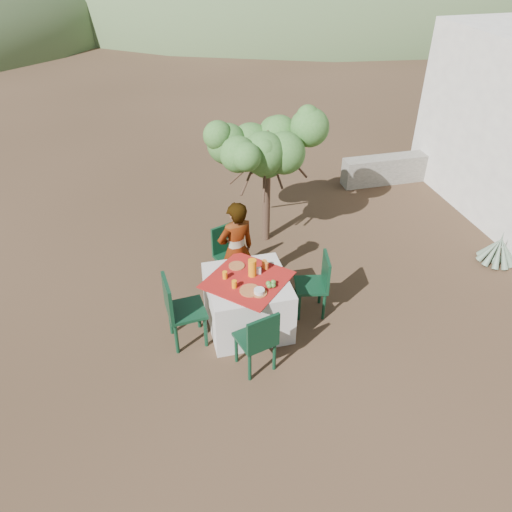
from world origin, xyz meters
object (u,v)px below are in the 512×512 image
at_px(chair_far, 229,252).
at_px(person, 236,251).
at_px(chair_right, 317,282).
at_px(shrub_tree, 270,152).
at_px(table, 248,302).
at_px(chair_near, 258,339).
at_px(chair_left, 179,308).
at_px(agave, 498,250).
at_px(juice_pitcher, 252,268).

relative_size(chair_far, person, 0.61).
height_order(chair_right, shrub_tree, shrub_tree).
relative_size(table, person, 0.87).
xyz_separation_m(chair_near, chair_left, (-0.83, 0.71, 0.05)).
bearing_deg(chair_near, agave, -178.64).
bearing_deg(chair_far, chair_near, -111.39).
distance_m(chair_near, chair_left, 1.09).
relative_size(chair_far, chair_right, 1.00).
bearing_deg(chair_near, chair_right, -155.71).
bearing_deg(juice_pitcher, shrub_tree, 69.13).
bearing_deg(agave, chair_left, -173.43).
height_order(chair_left, agave, chair_left).
bearing_deg(chair_far, person, -103.24).
relative_size(chair_far, shrub_tree, 0.47).
xyz_separation_m(chair_left, chair_right, (1.85, 0.15, -0.05)).
bearing_deg(chair_left, person, -53.67).
bearing_deg(chair_near, juice_pitcher, -114.76).
bearing_deg(agave, chair_near, -162.94).
height_order(chair_far, chair_left, chair_left).
distance_m(shrub_tree, juice_pitcher, 2.23).
relative_size(chair_left, agave, 1.58).
relative_size(chair_right, person, 0.61).
relative_size(table, chair_near, 1.45).
distance_m(chair_near, person, 1.52).
height_order(chair_far, shrub_tree, shrub_tree).
distance_m(person, juice_pitcher, 0.64).
distance_m(chair_left, juice_pitcher, 1.04).
bearing_deg(agave, chair_far, 172.61).
relative_size(chair_right, agave, 1.44).
bearing_deg(shrub_tree, chair_left, -128.69).
xyz_separation_m(chair_far, person, (0.04, -0.33, 0.24)).
bearing_deg(chair_far, table, -108.52).
bearing_deg(table, chair_right, 2.96).
relative_size(chair_near, shrub_tree, 0.47).
bearing_deg(table, chair_far, 92.32).
bearing_deg(person, agave, 161.24).
bearing_deg(shrub_tree, person, -121.43).
xyz_separation_m(table, agave, (4.14, 0.48, -0.17)).
xyz_separation_m(chair_right, person, (-0.96, 0.64, 0.24)).
bearing_deg(chair_near, shrub_tree, -123.11).
xyz_separation_m(chair_right, agave, (3.17, 0.43, -0.29)).
distance_m(chair_far, chair_right, 1.40).
distance_m(chair_left, shrub_tree, 2.94).
distance_m(chair_near, shrub_tree, 3.18).
height_order(chair_far, chair_near, chair_far).
relative_size(chair_left, chair_right, 1.10).
xyz_separation_m(table, chair_near, (-0.06, -0.81, 0.12)).
relative_size(table, juice_pitcher, 5.53).
height_order(agave, juice_pitcher, juice_pitcher).
height_order(table, person, person).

